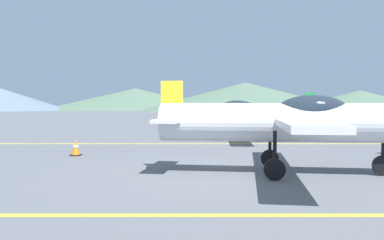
{
  "coord_description": "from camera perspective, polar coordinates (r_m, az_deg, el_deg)",
  "views": [
    {
      "loc": [
        -0.12,
        -11.1,
        1.81
      ],
      "look_at": [
        -0.06,
        6.0,
        1.2
      ],
      "focal_mm": 37.58,
      "sensor_mm": 36.0,
      "label": 1
    }
  ],
  "objects": [
    {
      "name": "airplane_near",
      "position": [
        10.96,
        13.58,
        -0.15
      ],
      "size": [
        7.27,
        8.33,
        2.49
      ],
      "color": "silver",
      "rests_on": "ground_plane"
    },
    {
      "name": "apron_line_far",
      "position": [
        19.07,
        0.18,
        -3.39
      ],
      "size": [
        80.0,
        0.16,
        0.01
      ],
      "primitive_type": "cube",
      "color": "yellow",
      "rests_on": "ground_plane"
    },
    {
      "name": "airplane_mid",
      "position": [
        21.29,
        7.83,
        0.93
      ],
      "size": [
        7.23,
        8.32,
        2.49
      ],
      "color": "white",
      "rests_on": "ground_plane"
    },
    {
      "name": "hill_right",
      "position": [
        165.95,
        22.47,
        2.59
      ],
      "size": [
        56.77,
        56.77,
        7.63
      ],
      "primitive_type": "cone",
      "color": "#4C6651",
      "rests_on": "ground_plane"
    },
    {
      "name": "hill_centerright",
      "position": [
        143.79,
        7.35,
        3.31
      ],
      "size": [
        76.82,
        76.82,
        10.02
      ],
      "primitive_type": "cone",
      "color": "#4C6651",
      "rests_on": "ground_plane"
    },
    {
      "name": "traffic_cone_front",
      "position": [
        15.17,
        -16.37,
        -3.8
      ],
      "size": [
        0.36,
        0.36,
        0.59
      ],
      "color": "black",
      "rests_on": "ground_plane"
    },
    {
      "name": "apron_line_near",
      "position": [
        6.8,
        0.84,
        -13.38
      ],
      "size": [
        80.0,
        0.16,
        0.01
      ],
      "primitive_type": "cube",
      "color": "yellow",
      "rests_on": "ground_plane"
    },
    {
      "name": "ground_plane",
      "position": [
        11.25,
        0.42,
        -7.22
      ],
      "size": [
        400.0,
        400.0,
        0.0
      ],
      "primitive_type": "plane",
      "color": "#54565B"
    },
    {
      "name": "hill_centerleft",
      "position": [
        171.06,
        -8.23,
        2.95
      ],
      "size": [
        76.1,
        76.1,
        9.1
      ],
      "primitive_type": "cone",
      "color": "#4C6651",
      "rests_on": "ground_plane"
    }
  ]
}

